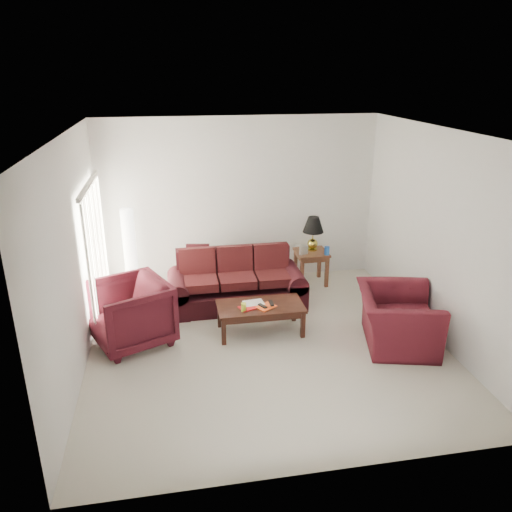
{
  "coord_description": "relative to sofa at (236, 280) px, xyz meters",
  "views": [
    {
      "loc": [
        -1.27,
        -6.19,
        3.74
      ],
      "look_at": [
        0.0,
        0.85,
        1.05
      ],
      "focal_mm": 35.0,
      "sensor_mm": 36.0,
      "label": 1
    }
  ],
  "objects": [
    {
      "name": "blinds",
      "position": [
        -2.17,
        -0.02,
        0.62
      ],
      "size": [
        0.1,
        2.0,
        2.16
      ],
      "primitive_type": "cube",
      "color": "silver",
      "rests_on": "ground"
    },
    {
      "name": "magazine_orange",
      "position": [
        0.29,
        -1.04,
        -0.0
      ],
      "size": [
        0.34,
        0.32,
        0.02
      ],
      "primitive_type": "cube",
      "rotation": [
        0.0,
        0.0,
        0.58
      ],
      "color": "#E24B1A",
      "rests_on": "coffee_table"
    },
    {
      "name": "throw_pillow",
      "position": [
        -0.58,
        0.63,
        0.25
      ],
      "size": [
        0.42,
        0.26,
        0.41
      ],
      "primitive_type": "cube",
      "rotation": [
        -0.21,
        0.0,
        -0.17
      ],
      "color": "black",
      "rests_on": "sofa"
    },
    {
      "name": "remote_b",
      "position": [
        0.39,
        -0.97,
        0.02
      ],
      "size": [
        0.06,
        0.18,
        0.02
      ],
      "primitive_type": "cube",
      "rotation": [
        0.0,
        0.0,
        -0.02
      ],
      "color": "black",
      "rests_on": "coffee_table"
    },
    {
      "name": "end_table",
      "position": [
        1.49,
        0.71,
        -0.15
      ],
      "size": [
        0.61,
        0.61,
        0.62
      ],
      "primitive_type": null,
      "rotation": [
        0.0,
        0.0,
        0.08
      ],
      "color": "brown",
      "rests_on": "ground"
    },
    {
      "name": "clock",
      "position": [
        1.3,
        0.59,
        0.24
      ],
      "size": [
        0.16,
        0.1,
        0.15
      ],
      "primitive_type": "cube",
      "rotation": [
        0.0,
        0.0,
        0.34
      ],
      "color": "#BABBBF",
      "rests_on": "end_table"
    },
    {
      "name": "table_lamp",
      "position": [
        1.52,
        0.77,
        0.48
      ],
      "size": [
        0.47,
        0.47,
        0.63
      ],
      "primitive_type": null,
      "rotation": [
        0.0,
        0.0,
        0.28
      ],
      "color": "gold",
      "rests_on": "end_table"
    },
    {
      "name": "floor_lamp",
      "position": [
        -1.73,
        0.8,
        0.32
      ],
      "size": [
        0.29,
        0.29,
        1.56
      ],
      "primitive_type": null,
      "rotation": [
        0.0,
        0.0,
        -0.17
      ],
      "color": "white",
      "rests_on": "ground"
    },
    {
      "name": "floor",
      "position": [
        0.25,
        -1.32,
        -0.46
      ],
      "size": [
        5.0,
        5.0,
        0.0
      ],
      "primitive_type": "plane",
      "color": "silver",
      "rests_on": "ground"
    },
    {
      "name": "armchair_right",
      "position": [
        2.08,
        -1.63,
        -0.06
      ],
      "size": [
        1.34,
        1.45,
        0.8
      ],
      "primitive_type": "imported",
      "rotation": [
        0.0,
        0.0,
        1.32
      ],
      "color": "#430F17",
      "rests_on": "ground"
    },
    {
      "name": "coffee_table",
      "position": [
        0.23,
        -0.96,
        -0.24
      ],
      "size": [
        1.35,
        0.79,
        0.45
      ],
      "primitive_type": null,
      "rotation": [
        0.0,
        0.0,
        -0.12
      ],
      "color": "black",
      "rests_on": "ground"
    },
    {
      "name": "yellow_glass",
      "position": [
        -0.05,
        -1.1,
        0.05
      ],
      "size": [
        0.08,
        0.08,
        0.13
      ],
      "primitive_type": "cylinder",
      "rotation": [
        0.0,
        0.0,
        -0.05
      ],
      "color": "#C9D22E",
      "rests_on": "coffee_table"
    },
    {
      "name": "blue_canister",
      "position": [
        1.71,
        0.5,
        0.23
      ],
      "size": [
        0.12,
        0.12,
        0.15
      ],
      "primitive_type": "cylinder",
      "rotation": [
        0.0,
        0.0,
        0.37
      ],
      "color": "#1B57B0",
      "rests_on": "end_table"
    },
    {
      "name": "sofa",
      "position": [
        0.0,
        0.0,
        0.0
      ],
      "size": [
        2.3,
        1.09,
        0.92
      ],
      "primitive_type": null,
      "rotation": [
        0.0,
        0.0,
        0.05
      ],
      "color": "black",
      "rests_on": "ground"
    },
    {
      "name": "magazine_white",
      "position": [
        0.14,
        -0.89,
        -0.0
      ],
      "size": [
        0.32,
        0.26,
        0.02
      ],
      "primitive_type": "cube",
      "rotation": [
        0.0,
        0.0,
        0.12
      ],
      "color": "white",
      "rests_on": "coffee_table"
    },
    {
      "name": "picture_frame",
      "position": [
        1.29,
        0.86,
        0.23
      ],
      "size": [
        0.18,
        0.19,
        0.05
      ],
      "primitive_type": "cube",
      "rotation": [
        1.36,
        0.0,
        0.57
      ],
      "color": "silver",
      "rests_on": "end_table"
    },
    {
      "name": "magazine_red",
      "position": [
        0.03,
        -1.02,
        -0.01
      ],
      "size": [
        0.3,
        0.27,
        0.01
      ],
      "primitive_type": "cube",
      "rotation": [
        0.0,
        0.0,
        0.36
      ],
      "color": "red",
      "rests_on": "coffee_table"
    },
    {
      "name": "armchair_left",
      "position": [
        -1.66,
        -0.94,
        0.02
      ],
      "size": [
        1.37,
        1.35,
        0.95
      ],
      "primitive_type": "imported",
      "rotation": [
        0.0,
        0.0,
        -1.15
      ],
      "color": "#3B0D15",
      "rests_on": "ground"
    },
    {
      "name": "remote_a",
      "position": [
        0.24,
        -1.04,
        0.02
      ],
      "size": [
        0.12,
        0.17,
        0.02
      ],
      "primitive_type": "cube",
      "rotation": [
        0.0,
        0.0,
        0.49
      ],
      "color": "black",
      "rests_on": "coffee_table"
    }
  ]
}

